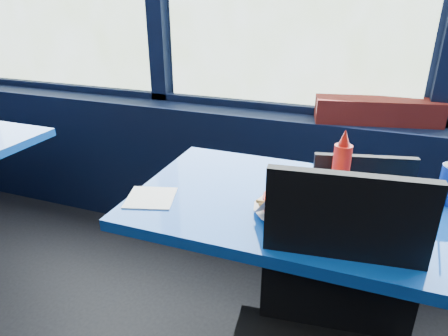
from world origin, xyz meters
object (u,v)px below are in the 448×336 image
planter_box (377,111)px  food_basket (311,204)px  near_table (303,246)px  chair_near_back (361,228)px  ketchup_bottle (341,165)px

planter_box → food_basket: size_ratio=1.57×
near_table → chair_near_back: size_ratio=1.39×
planter_box → ketchup_bottle: 0.77m
planter_box → chair_near_back: bearing=-102.0°
food_basket → chair_near_back: bearing=44.1°
planter_box → food_basket: planter_box is taller
food_basket → ketchup_bottle: bearing=48.4°
food_basket → ketchup_bottle: (0.07, 0.21, 0.06)m
chair_near_back → ketchup_bottle: (-0.10, -0.21, 0.36)m
chair_near_back → planter_box: size_ratio=1.40×
planter_box → food_basket: 0.99m
near_table → chair_near_back: (0.19, 0.33, -0.07)m
near_table → food_basket: (0.02, -0.09, 0.22)m
planter_box → ketchup_bottle: (-0.10, -0.77, -0.01)m
near_table → chair_near_back: bearing=59.5°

